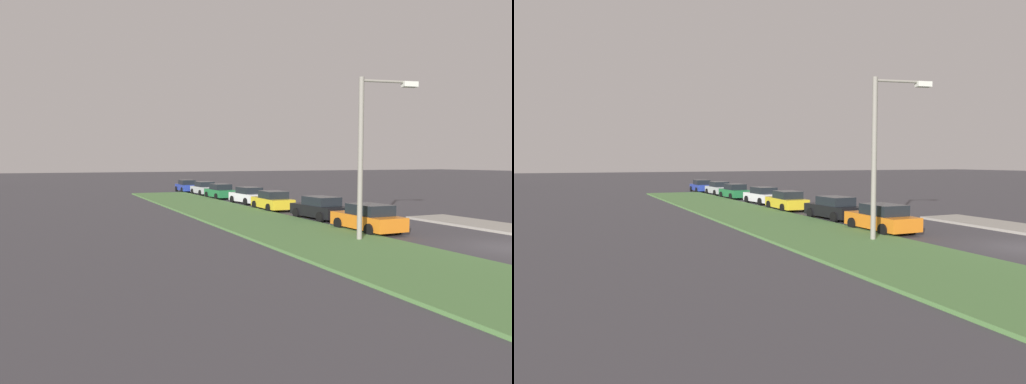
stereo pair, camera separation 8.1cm
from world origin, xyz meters
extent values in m
cube|color=#517F42|center=(10.00, 6.60, 0.06)|extent=(60.00, 6.00, 0.12)
cube|color=orange|center=(6.47, 2.90, 0.57)|extent=(4.31, 1.83, 0.70)
cube|color=black|center=(6.27, 2.90, 1.19)|extent=(2.21, 1.62, 0.55)
cylinder|color=black|center=(7.83, 3.79, 0.32)|extent=(0.64, 0.22, 0.64)
cylinder|color=black|center=(7.82, 1.99, 0.32)|extent=(0.64, 0.22, 0.64)
cylinder|color=black|center=(5.13, 3.81, 0.32)|extent=(0.64, 0.22, 0.64)
cylinder|color=black|center=(5.12, 2.01, 0.32)|extent=(0.64, 0.22, 0.64)
cube|color=black|center=(12.00, 2.39, 0.57)|extent=(4.39, 2.02, 0.70)
cube|color=black|center=(11.80, 2.38, 1.19)|extent=(2.28, 1.71, 0.55)
cylinder|color=black|center=(13.30, 3.36, 0.32)|extent=(0.65, 0.25, 0.64)
cylinder|color=black|center=(13.39, 1.56, 0.32)|extent=(0.65, 0.25, 0.64)
cylinder|color=black|center=(10.60, 3.22, 0.32)|extent=(0.65, 0.25, 0.64)
cylinder|color=black|center=(10.70, 1.42, 0.32)|extent=(0.65, 0.25, 0.64)
cube|color=gold|center=(18.22, 2.70, 0.57)|extent=(4.36, 1.96, 0.70)
cube|color=black|center=(18.02, 2.71, 1.19)|extent=(2.26, 1.68, 0.55)
cylinder|color=black|center=(19.60, 3.55, 0.32)|extent=(0.65, 0.24, 0.64)
cylinder|color=black|center=(19.54, 1.75, 0.32)|extent=(0.65, 0.24, 0.64)
cylinder|color=black|center=(16.91, 3.65, 0.32)|extent=(0.65, 0.24, 0.64)
cylinder|color=black|center=(16.84, 1.85, 0.32)|extent=(0.65, 0.24, 0.64)
cube|color=silver|center=(23.90, 2.25, 0.57)|extent=(4.39, 2.04, 0.70)
cube|color=black|center=(23.71, 2.24, 1.19)|extent=(2.29, 1.72, 0.55)
cylinder|color=black|center=(25.20, 3.22, 0.32)|extent=(0.65, 0.26, 0.64)
cylinder|color=black|center=(25.30, 1.43, 0.32)|extent=(0.65, 0.26, 0.64)
cylinder|color=black|center=(22.51, 3.07, 0.32)|extent=(0.65, 0.26, 0.64)
cylinder|color=black|center=(22.61, 1.27, 0.32)|extent=(0.65, 0.26, 0.64)
cube|color=#1E6B38|center=(30.24, 2.59, 0.57)|extent=(4.35, 1.92, 0.70)
cube|color=black|center=(30.04, 2.58, 1.19)|extent=(2.25, 1.66, 0.55)
cylinder|color=black|center=(31.57, 3.53, 0.32)|extent=(0.65, 0.24, 0.64)
cylinder|color=black|center=(31.62, 1.73, 0.32)|extent=(0.65, 0.24, 0.64)
cylinder|color=black|center=(28.87, 3.45, 0.32)|extent=(0.65, 0.24, 0.64)
cylinder|color=black|center=(28.92, 1.65, 0.32)|extent=(0.65, 0.24, 0.64)
cube|color=#B2B5BA|center=(35.96, 2.41, 0.57)|extent=(4.35, 1.91, 0.70)
cube|color=black|center=(35.76, 2.41, 1.19)|extent=(2.24, 1.66, 0.55)
cylinder|color=black|center=(37.29, 3.35, 0.32)|extent=(0.65, 0.24, 0.64)
cylinder|color=black|center=(37.34, 1.55, 0.32)|extent=(0.65, 0.24, 0.64)
cylinder|color=black|center=(34.59, 3.28, 0.32)|extent=(0.65, 0.24, 0.64)
cylinder|color=black|center=(34.64, 1.48, 0.32)|extent=(0.65, 0.24, 0.64)
cube|color=#23389E|center=(41.37, 2.88, 0.57)|extent=(4.33, 1.87, 0.70)
cube|color=black|center=(41.17, 2.88, 1.19)|extent=(2.23, 1.64, 0.55)
cylinder|color=black|center=(42.73, 3.76, 0.32)|extent=(0.64, 0.23, 0.64)
cylinder|color=black|center=(42.70, 1.96, 0.32)|extent=(0.64, 0.23, 0.64)
cylinder|color=black|center=(40.03, 3.80, 0.32)|extent=(0.64, 0.23, 0.64)
cylinder|color=black|center=(40.00, 2.00, 0.32)|extent=(0.64, 0.23, 0.64)
cylinder|color=gray|center=(4.14, 5.15, 3.75)|extent=(0.24, 0.24, 7.50)
cylinder|color=gray|center=(3.90, 3.97, 7.35)|extent=(0.60, 2.37, 0.12)
cube|color=silver|center=(3.65, 2.80, 7.25)|extent=(0.49, 0.76, 0.24)
camera|label=1|loc=(-13.24, 18.19, 3.70)|focal=32.58mm
camera|label=2|loc=(-13.28, 18.11, 3.70)|focal=32.58mm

